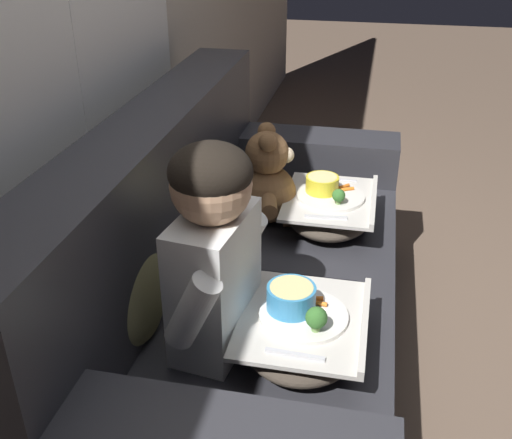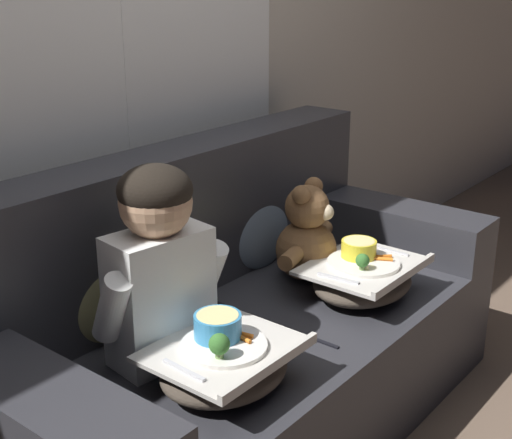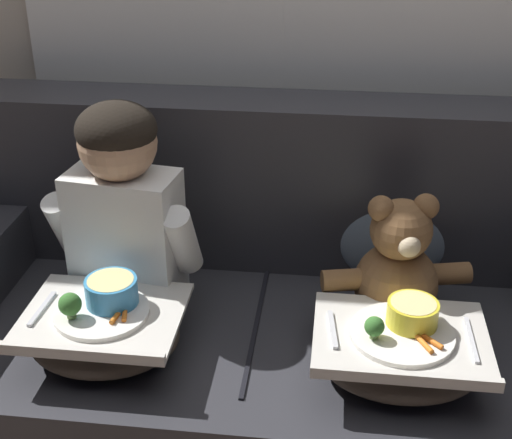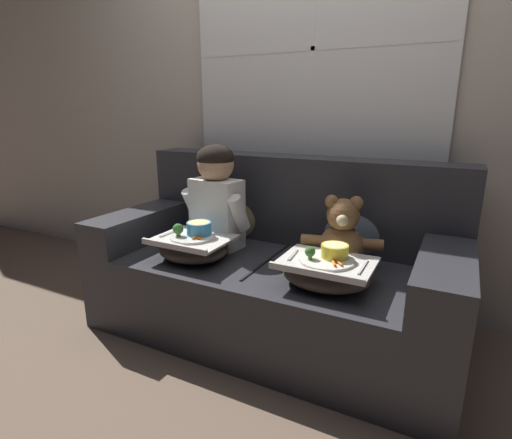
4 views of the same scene
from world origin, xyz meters
TOP-DOWN VIEW (x-y plane):
  - ground_plane at (0.00, 0.00)m, footprint 14.00×14.00m
  - wall_back_with_window at (0.00, 0.57)m, footprint 8.00×0.08m
  - couch at (0.00, 0.07)m, footprint 1.86×0.89m
  - throw_pillow_behind_child at (-0.36, 0.26)m, footprint 0.36×0.17m
  - throw_pillow_behind_teddy at (0.36, 0.26)m, footprint 0.36×0.17m
  - child_figure at (-0.36, 0.03)m, footprint 0.42×0.22m
  - teddy_bear at (0.36, 0.03)m, footprint 0.39×0.28m
  - lap_tray_child at (-0.36, -0.20)m, footprint 0.39×0.33m
  - lap_tray_teddy at (0.36, -0.20)m, footprint 0.40×0.32m

SIDE VIEW (x-z plane):
  - ground_plane at x=0.00m, z-range 0.00..0.00m
  - couch at x=0.00m, z-range -0.13..0.79m
  - lap_tray_teddy at x=0.36m, z-range 0.40..0.58m
  - lap_tray_child at x=-0.36m, z-range 0.40..0.59m
  - teddy_bear at x=0.36m, z-range 0.39..0.76m
  - throw_pillow_behind_child at x=-0.36m, z-range 0.41..0.78m
  - throw_pillow_behind_teddy at x=0.36m, z-range 0.40..0.78m
  - child_figure at x=-0.36m, z-range 0.45..1.02m
  - wall_back_with_window at x=0.00m, z-range 0.01..2.61m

